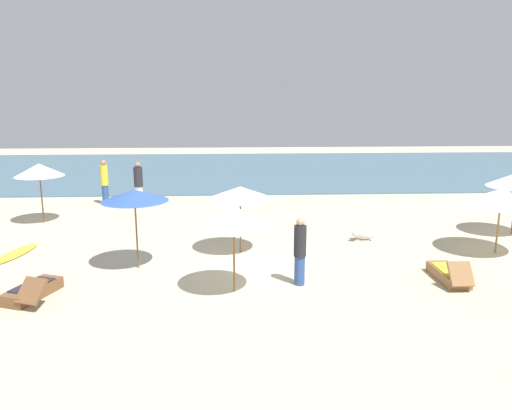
# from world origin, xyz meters

# --- Properties ---
(ground_plane) EXTENTS (60.00, 60.00, 0.00)m
(ground_plane) POSITION_xyz_m (0.00, 0.00, 0.00)
(ground_plane) COLOR beige
(ocean_water) EXTENTS (48.00, 16.00, 0.06)m
(ocean_water) POSITION_xyz_m (0.00, 17.00, 0.03)
(ocean_water) COLOR #476B7F
(ocean_water) RESTS_ON ground_plane
(umbrella_2) EXTENTS (1.79, 1.79, 2.16)m
(umbrella_2) POSITION_xyz_m (-0.20, -2.73, 1.91)
(umbrella_2) COLOR brown
(umbrella_2) RESTS_ON ground_plane
(umbrella_3) EXTENTS (1.77, 1.77, 2.23)m
(umbrella_3) POSITION_xyz_m (-7.30, 4.31, 1.99)
(umbrella_3) COLOR brown
(umbrella_3) RESTS_ON ground_plane
(umbrella_4) EXTENTS (1.94, 1.94, 2.04)m
(umbrella_4) POSITION_xyz_m (0.01, 0.40, 1.85)
(umbrella_4) COLOR brown
(umbrella_4) RESTS_ON ground_plane
(umbrella_5) EXTENTS (2.25, 2.25, 1.99)m
(umbrella_5) POSITION_xyz_m (7.77, -0.02, 1.74)
(umbrella_5) COLOR olive
(umbrella_5) RESTS_ON ground_plane
(umbrella_6) EXTENTS (1.83, 1.83, 2.22)m
(umbrella_6) POSITION_xyz_m (-2.87, -0.87, 2.06)
(umbrella_6) COLOR brown
(umbrella_6) RESTS_ON ground_plane
(lounger_0) EXTENTS (1.14, 1.80, 0.67)m
(lounger_0) POSITION_xyz_m (-5.00, -2.87, 0.18)
(lounger_0) COLOR brown
(lounger_0) RESTS_ON ground_plane
(lounger_2) EXTENTS (0.62, 1.69, 0.70)m
(lounger_2) POSITION_xyz_m (5.37, -2.26, 0.18)
(lounger_2) COLOR olive
(lounger_2) RESTS_ON ground_plane
(person_0) EXTENTS (0.45, 0.45, 1.94)m
(person_0) POSITION_xyz_m (-5.74, 7.40, 1.00)
(person_0) COLOR #2D4C8C
(person_0) RESTS_ON ground_plane
(person_1) EXTENTS (0.52, 0.52, 1.87)m
(person_1) POSITION_xyz_m (-4.25, 7.17, 0.94)
(person_1) COLOR white
(person_1) RESTS_ON ground_plane
(person_2) EXTENTS (0.41, 0.41, 1.75)m
(person_2) POSITION_xyz_m (1.45, -2.32, 0.89)
(person_2) COLOR #2D4C8C
(person_2) RESTS_ON ground_plane
(dog) EXTENTS (0.81, 0.58, 0.37)m
(dog) POSITION_xyz_m (4.04, 1.45, 0.19)
(dog) COLOR silver
(dog) RESTS_ON ground_plane
(surfboard) EXTENTS (0.99, 2.21, 0.07)m
(surfboard) POSITION_xyz_m (-6.78, 0.45, 0.04)
(surfboard) COLOR gold
(surfboard) RESTS_ON ground_plane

